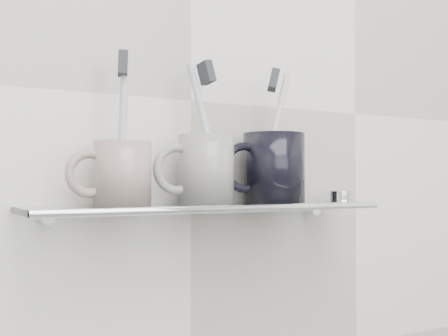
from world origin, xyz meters
TOP-DOWN VIEW (x-y plane):
  - wall_back at (0.00, 1.10)m, footprint 2.50×0.00m
  - shelf_glass at (0.00, 1.04)m, footprint 0.50×0.12m
  - shelf_rail at (0.00, 0.98)m, footprint 0.50×0.01m
  - bracket_left at (-0.21, 1.09)m, footprint 0.02×0.03m
  - bracket_right at (0.21, 1.09)m, footprint 0.02×0.03m
  - mug_left at (-0.12, 1.04)m, footprint 0.09×0.09m
  - mug_left_handle at (-0.17, 1.04)m, footprint 0.06×0.01m
  - toothbrush_left at (-0.12, 1.04)m, footprint 0.02×0.02m
  - bristles_left at (-0.12, 1.04)m, footprint 0.02×0.03m
  - mug_center at (-0.00, 1.04)m, footprint 0.09×0.09m
  - mug_center_handle at (-0.05, 1.04)m, footprint 0.07×0.01m
  - toothbrush_center at (-0.00, 1.04)m, footprint 0.05×0.04m
  - bristles_center at (-0.00, 1.04)m, footprint 0.02×0.03m
  - mug_right at (0.11, 1.04)m, footprint 0.11×0.11m
  - mug_right_handle at (0.06, 1.04)m, footprint 0.07×0.01m
  - toothbrush_right at (0.11, 1.04)m, footprint 0.07×0.02m
  - bristles_right at (0.11, 1.04)m, footprint 0.03×0.03m
  - chrome_cap at (0.23, 1.04)m, footprint 0.04×0.04m

SIDE VIEW (x-z plane):
  - bracket_left at x=-0.21m, z-range 1.08..1.09m
  - bracket_right at x=0.21m, z-range 1.08..1.09m
  - shelf_glass at x=0.00m, z-range 1.09..1.10m
  - shelf_rail at x=0.00m, z-range 1.09..1.10m
  - chrome_cap at x=0.23m, z-range 1.10..1.12m
  - mug_left at x=-0.12m, z-range 1.10..1.18m
  - mug_left_handle at x=-0.17m, z-range 1.11..1.17m
  - mug_center at x=0.00m, z-range 1.10..1.19m
  - mug_center_handle at x=-0.05m, z-range 1.11..1.18m
  - mug_right at x=0.11m, z-range 1.10..1.20m
  - mug_right_handle at x=0.06m, z-range 1.11..1.19m
  - toothbrush_left at x=-0.12m, z-range 1.11..1.30m
  - toothbrush_center at x=0.00m, z-range 1.11..1.29m
  - toothbrush_right at x=0.11m, z-range 1.11..1.29m
  - wall_back at x=0.00m, z-range 0.00..2.50m
  - bristles_left at x=-0.12m, z-range 1.26..1.30m
  - bristles_center at x=0.00m, z-range 1.26..1.30m
  - bristles_right at x=0.11m, z-range 1.26..1.30m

